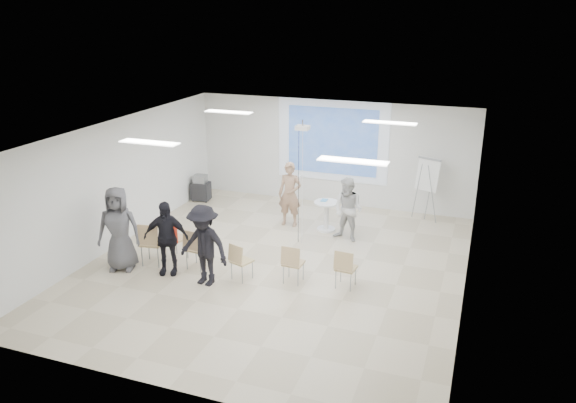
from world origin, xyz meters
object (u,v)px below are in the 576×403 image
(player_left, at_px, (290,190))
(audience_left, at_px, (166,233))
(pedestal_table, at_px, (326,214))
(chair_left_inner, at_px, (195,246))
(chair_right_far, at_px, (345,266))
(av_cart, at_px, (201,189))
(chair_right_inner, at_px, (292,261))
(audience_mid, at_px, (204,240))
(audience_outer, at_px, (118,224))
(chair_far_left, at_px, (151,241))
(player_right, at_px, (348,206))
(chair_left_mid, at_px, (172,236))
(chair_center, at_px, (239,259))
(laptop, at_px, (198,247))
(flipchart_easel, at_px, (428,175))

(player_left, distance_m, audience_left, 3.86)
(pedestal_table, relative_size, player_left, 0.41)
(pedestal_table, distance_m, chair_left_inner, 3.75)
(chair_right_far, bearing_deg, av_cart, 148.41)
(chair_right_inner, xyz_separation_m, audience_mid, (-1.68, -0.62, 0.47))
(chair_right_inner, bearing_deg, audience_outer, -169.72)
(chair_far_left, distance_m, chair_left_inner, 1.03)
(chair_right_inner, distance_m, av_cart, 5.92)
(player_left, xyz_separation_m, chair_right_inner, (1.16, -3.10, -0.45))
(player_right, relative_size, audience_mid, 0.90)
(chair_left_mid, height_order, audience_outer, audience_outer)
(chair_center, xyz_separation_m, laptop, (-1.10, 0.25, 0.01))
(chair_left_mid, height_order, audience_left, audience_left)
(chair_right_far, bearing_deg, chair_left_mid, -175.45)
(player_left, relative_size, chair_left_mid, 1.93)
(chair_far_left, relative_size, chair_right_inner, 1.17)
(audience_mid, bearing_deg, flipchart_easel, 62.62)
(chair_left_mid, bearing_deg, chair_right_far, 18.07)
(audience_mid, distance_m, av_cart, 5.40)
(chair_left_mid, xyz_separation_m, chair_center, (1.83, -0.38, -0.10))
(chair_right_far, distance_m, laptop, 3.26)
(player_left, height_order, player_right, player_left)
(player_right, height_order, audience_left, audience_left)
(pedestal_table, bearing_deg, player_left, 177.68)
(audience_outer, distance_m, av_cart, 4.74)
(laptop, bearing_deg, pedestal_table, -118.00)
(chair_far_left, bearing_deg, chair_left_inner, -1.38)
(player_left, bearing_deg, player_right, -17.71)
(chair_far_left, bearing_deg, audience_left, -31.52)
(pedestal_table, xyz_separation_m, audience_outer, (-3.58, -3.65, 0.60))
(chair_right_inner, xyz_separation_m, audience_outer, (-3.74, -0.59, 0.54))
(chair_left_mid, xyz_separation_m, audience_left, (0.24, -0.60, 0.35))
(chair_left_inner, relative_size, chair_center, 1.13)
(chair_left_inner, distance_m, laptop, 0.11)
(chair_far_left, bearing_deg, pedestal_table, 37.37)
(chair_left_mid, distance_m, flipchart_easel, 6.79)
(chair_left_mid, distance_m, audience_outer, 1.20)
(laptop, bearing_deg, chair_center, 173.01)
(player_left, bearing_deg, audience_left, -114.78)
(laptop, distance_m, av_cart, 4.57)
(chair_far_left, bearing_deg, av_cart, 94.39)
(chair_far_left, bearing_deg, audience_mid, -23.98)
(player_right, relative_size, chair_right_inner, 2.06)
(chair_left_mid, relative_size, audience_outer, 0.48)
(player_right, bearing_deg, chair_right_inner, -85.73)
(flipchart_easel, bearing_deg, player_left, -132.82)
(player_right, distance_m, chair_left_mid, 4.23)
(chair_center, bearing_deg, flipchart_easel, 75.95)
(pedestal_table, bearing_deg, chair_center, -105.72)
(chair_far_left, xyz_separation_m, audience_left, (0.54, -0.21, 0.35))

